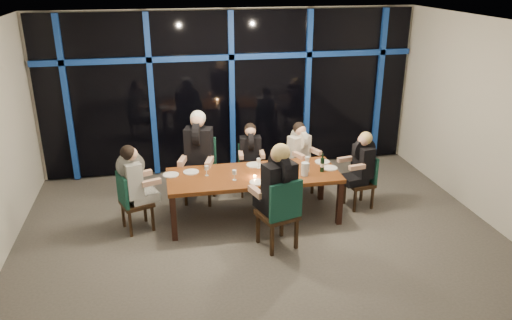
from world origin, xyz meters
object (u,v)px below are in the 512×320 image
(chair_end_left, at_px, (131,199))
(diner_far_right, at_px, (300,148))
(dining_table, at_px, (253,178))
(diner_near_mid, at_px, (278,181))
(wine_bottle, at_px, (322,165))
(chair_far_left, at_px, (200,166))
(chair_far_right, at_px, (297,165))
(chair_far_mid, at_px, (250,166))
(diner_end_left, at_px, (134,175))
(water_pitcher, at_px, (305,169))
(diner_end_right, at_px, (361,159))
(diner_far_mid, at_px, (251,149))
(chair_end_right, at_px, (364,178))
(diner_far_left, at_px, (198,144))
(chair_near_mid, at_px, (281,211))

(chair_end_left, height_order, diner_far_right, diner_far_right)
(dining_table, relative_size, diner_near_mid, 2.54)
(wine_bottle, bearing_deg, chair_far_left, 151.19)
(chair_far_right, bearing_deg, chair_far_mid, 147.09)
(diner_end_left, bearing_deg, water_pitcher, -114.43)
(chair_far_left, xyz_separation_m, water_pitcher, (1.47, -1.07, 0.26))
(chair_end_left, height_order, diner_end_right, diner_end_right)
(chair_far_right, xyz_separation_m, diner_end_left, (-2.68, -0.84, 0.39))
(diner_far_mid, distance_m, diner_end_right, 1.83)
(chair_end_right, bearing_deg, chair_far_mid, -127.05)
(diner_near_mid, distance_m, water_pitcher, 0.90)
(wine_bottle, bearing_deg, dining_table, 173.70)
(chair_far_right, distance_m, diner_end_left, 2.84)
(diner_far_left, height_order, wine_bottle, diner_far_left)
(diner_far_left, xyz_separation_m, wine_bottle, (1.80, -0.89, -0.15))
(chair_far_mid, xyz_separation_m, chair_near_mid, (0.06, -1.93, 0.11))
(chair_far_left, height_order, diner_end_left, diner_end_left)
(dining_table, xyz_separation_m, chair_far_right, (0.92, 0.83, -0.20))
(diner_end_left, height_order, wine_bottle, diner_end_left)
(chair_end_right, bearing_deg, wine_bottle, -85.46)
(chair_end_left, height_order, chair_end_right, chair_end_left)
(chair_far_left, height_order, chair_near_mid, chair_far_left)
(dining_table, distance_m, diner_far_right, 1.23)
(chair_far_left, xyz_separation_m, chair_end_left, (-1.10, -0.89, -0.08))
(dining_table, height_order, diner_near_mid, diner_near_mid)
(chair_far_left, height_order, diner_far_right, diner_far_right)
(diner_end_right, bearing_deg, diner_far_right, -140.31)
(diner_far_mid, bearing_deg, diner_far_right, -3.88)
(chair_far_right, height_order, chair_end_right, chair_end_right)
(diner_far_mid, bearing_deg, chair_far_left, -172.56)
(dining_table, bearing_deg, diner_far_mid, 82.16)
(chair_end_left, relative_size, chair_end_right, 1.05)
(chair_near_mid, bearing_deg, diner_near_mid, -90.00)
(dining_table, xyz_separation_m, diner_far_mid, (0.12, 0.90, 0.14))
(chair_far_mid, xyz_separation_m, chair_end_right, (1.70, -0.89, 0.01))
(chair_far_right, relative_size, diner_far_right, 1.03)
(water_pitcher, bearing_deg, diner_far_left, 152.94)
(diner_end_right, xyz_separation_m, diner_near_mid, (-1.59, -0.95, 0.17))
(chair_end_left, relative_size, diner_end_right, 1.08)
(chair_near_mid, distance_m, diner_end_right, 1.89)
(chair_end_left, relative_size, wine_bottle, 3.14)
(chair_end_right, distance_m, diner_far_mid, 1.92)
(dining_table, bearing_deg, wine_bottle, -6.30)
(chair_far_mid, bearing_deg, chair_near_mid, -83.02)
(water_pitcher, bearing_deg, chair_far_left, 150.23)
(chair_far_left, height_order, chair_end_right, chair_far_left)
(chair_end_right, height_order, diner_far_mid, diner_far_mid)
(diner_far_right, bearing_deg, diner_end_left, 172.71)
(chair_end_right, xyz_separation_m, diner_far_left, (-2.59, 0.70, 0.52))
(dining_table, bearing_deg, chair_far_left, 130.26)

